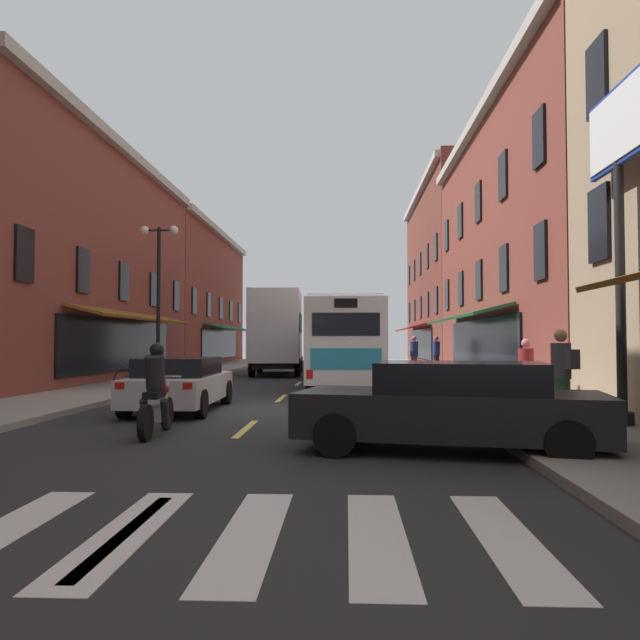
{
  "coord_description": "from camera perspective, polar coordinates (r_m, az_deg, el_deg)",
  "views": [
    {
      "loc": [
        1.93,
        -15.42,
        1.67
      ],
      "look_at": [
        1.0,
        6.7,
        2.46
      ],
      "focal_mm": 34.78,
      "sensor_mm": 36.0,
      "label": 1
    }
  ],
  "objects": [
    {
      "name": "pedestrian_near",
      "position": [
        12.32,
        21.38,
        -4.67
      ],
      "size": [
        0.46,
        0.52,
        1.77
      ],
      "rotation": [
        0.0,
        0.0,
        0.54
      ],
      "color": "#33663F",
      "rests_on": "sidewalk_right"
    },
    {
      "name": "sidewalk_left",
      "position": [
        17.37,
        -24.6,
        -7.15
      ],
      "size": [
        3.0,
        80.0,
        0.14
      ],
      "primitive_type": "cube",
      "color": "gray",
      "rests_on": "ground"
    },
    {
      "name": "sedan_near",
      "position": [
        9.77,
        12.08,
        -7.7
      ],
      "size": [
        4.86,
        2.76,
        1.36
      ],
      "color": "black",
      "rests_on": "ground"
    },
    {
      "name": "sidewalk_right",
      "position": [
        16.0,
        16.92,
        -7.7
      ],
      "size": [
        3.0,
        80.0,
        0.14
      ],
      "primitive_type": "cube",
      "color": "gray",
      "rests_on": "ground"
    },
    {
      "name": "bicycle_near",
      "position": [
        20.94,
        -16.13,
        -5.16
      ],
      "size": [
        1.67,
        0.57,
        0.91
      ],
      "color": "black",
      "rests_on": "sidewalk_left"
    },
    {
      "name": "pedestrian_mid",
      "position": [
        30.89,
        10.65,
        -3.09
      ],
      "size": [
        0.36,
        0.36,
        1.83
      ],
      "rotation": [
        0.0,
        0.0,
        3.0
      ],
      "color": "black",
      "rests_on": "sidewalk_right"
    },
    {
      "name": "ground_plane",
      "position": [
        15.63,
        -4.75,
        -8.36
      ],
      "size": [
        34.8,
        80.0,
        0.1
      ],
      "primitive_type": "cube",
      "color": "#28282B"
    },
    {
      "name": "sedan_mid",
      "position": [
        15.54,
        -12.73,
        -5.69
      ],
      "size": [
        1.97,
        4.62,
        1.29
      ],
      "color": "silver",
      "rests_on": "ground"
    },
    {
      "name": "transit_bus",
      "position": [
        24.65,
        2.14,
        -2.01
      ],
      "size": [
        2.81,
        11.9,
        3.21
      ],
      "color": "silver",
      "rests_on": "ground"
    },
    {
      "name": "pedestrian_far",
      "position": [
        15.66,
        18.44,
        -4.53
      ],
      "size": [
        0.36,
        0.36,
        1.61
      ],
      "rotation": [
        0.0,
        0.0,
        6.0
      ],
      "color": "#33663F",
      "rests_on": "sidewalk_right"
    },
    {
      "name": "pedestrian_rear",
      "position": [
        28.71,
        8.66,
        -3.19
      ],
      "size": [
        0.36,
        0.36,
        1.82
      ],
      "rotation": [
        0.0,
        0.0,
        2.95
      ],
      "color": "#4C4C51",
      "rests_on": "sidewalk_right"
    },
    {
      "name": "crosswalk_near",
      "position": [
        5.99,
        -17.41,
        -18.11
      ],
      "size": [
        7.1,
        2.8,
        0.01
      ],
      "color": "silver",
      "rests_on": "ground"
    },
    {
      "name": "motorcycle_rider",
      "position": [
        11.56,
        -14.81,
        -6.75
      ],
      "size": [
        0.62,
        2.07,
        1.66
      ],
      "color": "black",
      "rests_on": "ground"
    },
    {
      "name": "billboard_sign",
      "position": [
        13.19,
        25.76,
        12.07
      ],
      "size": [
        0.4,
        2.41,
        6.34
      ],
      "color": "black",
      "rests_on": "sidewalk_right"
    },
    {
      "name": "lane_centre_dashes",
      "position": [
        15.38,
        -4.87,
        -8.26
      ],
      "size": [
        0.14,
        73.9,
        0.01
      ],
      "color": "#DBCC4C",
      "rests_on": "ground"
    },
    {
      "name": "street_lamp_twin",
      "position": [
        23.56,
        -14.64,
        2.11
      ],
      "size": [
        1.42,
        0.32,
        5.82
      ],
      "color": "black",
      "rests_on": "sidewalk_left"
    },
    {
      "name": "box_truck",
      "position": [
        31.57,
        -3.97,
        -1.28
      ],
      "size": [
        2.71,
        7.12,
        4.17
      ],
      "color": "black",
      "rests_on": "ground"
    }
  ]
}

